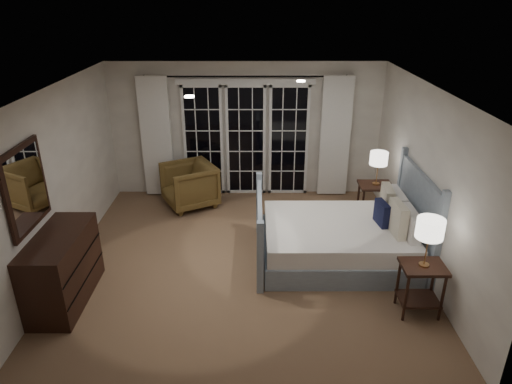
{
  "coord_description": "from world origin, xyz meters",
  "views": [
    {
      "loc": [
        0.17,
        -5.73,
        3.62
      ],
      "look_at": [
        0.18,
        0.09,
        1.05
      ],
      "focal_mm": 32.0,
      "sensor_mm": 36.0,
      "label": 1
    }
  ],
  "objects_px": {
    "bed": "(341,238)",
    "nightstand_left": "(421,281)",
    "lamp_left": "(430,229)",
    "nightstand_right": "(374,197)",
    "armchair": "(189,185)",
    "dresser": "(63,268)",
    "lamp_right": "(379,159)"
  },
  "relations": [
    {
      "from": "bed",
      "to": "nightstand_left",
      "type": "height_order",
      "value": "bed"
    },
    {
      "from": "nightstand_left",
      "to": "lamp_left",
      "type": "height_order",
      "value": "lamp_left"
    },
    {
      "from": "nightstand_right",
      "to": "armchair",
      "type": "height_order",
      "value": "armchair"
    },
    {
      "from": "nightstand_left",
      "to": "lamp_left",
      "type": "distance_m",
      "value": 0.71
    },
    {
      "from": "armchair",
      "to": "dresser",
      "type": "distance_m",
      "value": 3.06
    },
    {
      "from": "bed",
      "to": "nightstand_left",
      "type": "xyz_separation_m",
      "value": [
        0.74,
        -1.23,
        0.1
      ]
    },
    {
      "from": "bed",
      "to": "armchair",
      "type": "xyz_separation_m",
      "value": [
        -2.44,
        1.83,
        0.06
      ]
    },
    {
      "from": "armchair",
      "to": "lamp_right",
      "type": "bearing_deg",
      "value": 49.57
    },
    {
      "from": "lamp_right",
      "to": "armchair",
      "type": "xyz_separation_m",
      "value": [
        -3.19,
        0.69,
        -0.75
      ]
    },
    {
      "from": "lamp_left",
      "to": "bed",
      "type": "bearing_deg",
      "value": 121.03
    },
    {
      "from": "bed",
      "to": "lamp_left",
      "type": "bearing_deg",
      "value": -58.97
    },
    {
      "from": "lamp_right",
      "to": "dresser",
      "type": "bearing_deg",
      "value": -154.25
    },
    {
      "from": "lamp_right",
      "to": "armchair",
      "type": "height_order",
      "value": "lamp_right"
    },
    {
      "from": "bed",
      "to": "nightstand_right",
      "type": "bearing_deg",
      "value": 56.73
    },
    {
      "from": "nightstand_left",
      "to": "armchair",
      "type": "distance_m",
      "value": 4.42
    },
    {
      "from": "nightstand_left",
      "to": "armchair",
      "type": "height_order",
      "value": "armchair"
    },
    {
      "from": "lamp_right",
      "to": "armchair",
      "type": "bearing_deg",
      "value": 167.86
    },
    {
      "from": "lamp_left",
      "to": "lamp_right",
      "type": "relative_size",
      "value": 1.09
    },
    {
      "from": "nightstand_right",
      "to": "lamp_left",
      "type": "distance_m",
      "value": 2.48
    },
    {
      "from": "dresser",
      "to": "lamp_right",
      "type": "bearing_deg",
      "value": 25.75
    },
    {
      "from": "bed",
      "to": "lamp_right",
      "type": "distance_m",
      "value": 1.59
    },
    {
      "from": "bed",
      "to": "nightstand_right",
      "type": "relative_size",
      "value": 3.27
    },
    {
      "from": "nightstand_left",
      "to": "armchair",
      "type": "xyz_separation_m",
      "value": [
        -3.18,
        3.07,
        -0.04
      ]
    },
    {
      "from": "nightstand_left",
      "to": "armchair",
      "type": "relative_size",
      "value": 0.76
    },
    {
      "from": "nightstand_left",
      "to": "lamp_left",
      "type": "relative_size",
      "value": 1.09
    },
    {
      "from": "bed",
      "to": "armchair",
      "type": "height_order",
      "value": "bed"
    },
    {
      "from": "bed",
      "to": "nightstand_left",
      "type": "relative_size",
      "value": 3.45
    },
    {
      "from": "bed",
      "to": "lamp_left",
      "type": "xyz_separation_m",
      "value": [
        0.74,
        -1.23,
        0.82
      ]
    },
    {
      "from": "lamp_right",
      "to": "nightstand_right",
      "type": "bearing_deg",
      "value": 45.0
    },
    {
      "from": "armchair",
      "to": "lamp_left",
      "type": "bearing_deg",
      "value": 17.74
    },
    {
      "from": "lamp_left",
      "to": "armchair",
      "type": "xyz_separation_m",
      "value": [
        -3.18,
        3.07,
        -0.75
      ]
    },
    {
      "from": "armchair",
      "to": "nightstand_right",
      "type": "bearing_deg",
      "value": 49.57
    }
  ]
}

